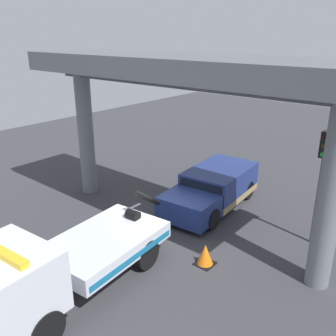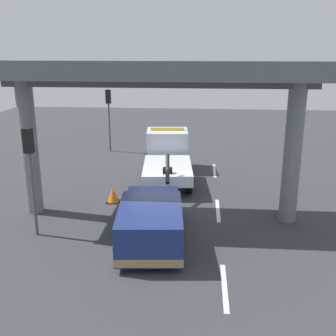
# 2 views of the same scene
# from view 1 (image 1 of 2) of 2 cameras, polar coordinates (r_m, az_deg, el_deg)

# --- Properties ---
(ground_plane) EXTENTS (60.00, 40.00, 0.10)m
(ground_plane) POSITION_cam_1_polar(r_m,az_deg,el_deg) (14.11, -0.43, -10.43)
(ground_plane) COLOR #38383D
(lane_stripe_west) EXTENTS (2.60, 0.16, 0.01)m
(lane_stripe_west) POSITION_cam_1_polar(r_m,az_deg,el_deg) (19.80, 5.15, -0.97)
(lane_stripe_west) COLOR silver
(lane_stripe_west) RESTS_ON ground
(lane_stripe_mid) EXTENTS (2.60, 0.16, 0.01)m
(lane_stripe_mid) POSITION_cam_1_polar(r_m,az_deg,el_deg) (15.66, -7.67, -7.09)
(lane_stripe_mid) COLOR silver
(lane_stripe_mid) RESTS_ON ground
(tow_truck_white) EXTENTS (7.33, 2.88, 2.46)m
(tow_truck_white) POSITION_cam_1_polar(r_m,az_deg,el_deg) (10.79, -17.30, -14.30)
(tow_truck_white) COLOR silver
(tow_truck_white) RESTS_ON ground
(towed_van_green) EXTENTS (5.36, 2.60, 1.58)m
(towed_van_green) POSITION_cam_1_polar(r_m,az_deg,el_deg) (16.08, 7.08, -3.25)
(towed_van_green) COLOR navy
(towed_van_green) RESTS_ON ground
(overpass_structure) EXTENTS (3.60, 12.79, 6.47)m
(overpass_structure) POSITION_cam_1_polar(r_m,az_deg,el_deg) (12.81, 1.77, 13.43)
(overpass_structure) COLOR slate
(overpass_structure) RESTS_ON ground
(traffic_light_near) EXTENTS (0.39, 0.32, 4.15)m
(traffic_light_near) POSITION_cam_1_polar(r_m,az_deg,el_deg) (13.34, 22.98, 0.60)
(traffic_light_near) COLOR #515456
(traffic_light_near) RESTS_ON ground
(traffic_cone_orange) EXTENTS (0.61, 0.61, 0.72)m
(traffic_cone_orange) POSITION_cam_1_polar(r_m,az_deg,el_deg) (12.34, 5.82, -13.34)
(traffic_cone_orange) COLOR orange
(traffic_cone_orange) RESTS_ON ground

